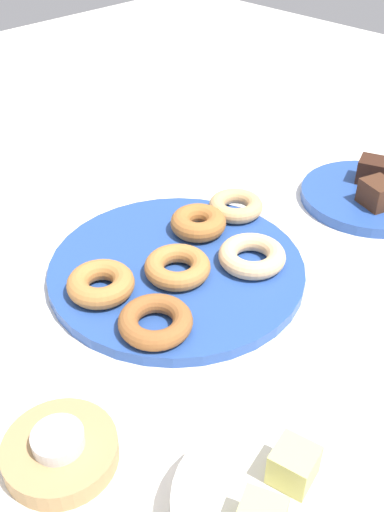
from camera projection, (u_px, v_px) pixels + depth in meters
name	position (u px, v px, depth m)	size (l,w,h in m)	color
ground_plane	(177.00, 273.00, 0.81)	(2.40, 2.40, 0.00)	white
donut_plate	(177.00, 269.00, 0.81)	(0.35, 0.35, 0.02)	#284C9E
donut_0	(252.00, 256.00, 0.80)	(0.09, 0.09, 0.03)	#EABC84
donut_1	(155.00, 321.00, 0.70)	(0.09, 0.09, 0.02)	#995B2D
donut_2	(198.00, 223.00, 0.86)	(0.08, 0.08, 0.03)	#AD6B33
donut_3	(177.00, 267.00, 0.78)	(0.09, 0.09, 0.03)	#BC7A3D
donut_4	(101.00, 284.00, 0.75)	(0.09, 0.09, 0.03)	#BC7A3D
donut_5	(236.00, 206.00, 0.90)	(0.08, 0.08, 0.02)	tan
cake_plate	(368.00, 196.00, 0.96)	(0.22, 0.22, 0.02)	#284C9E
brownie_near	(374.00, 171.00, 0.97)	(0.04, 0.05, 0.04)	#381E14
brownie_far	(378.00, 193.00, 0.91)	(0.04, 0.05, 0.04)	#472819
candle_holder	(61.00, 452.00, 0.57)	(0.11, 0.11, 0.02)	tan
tealight	(58.00, 440.00, 0.56)	(0.05, 0.05, 0.01)	silver
melon_chunk_left	(294.00, 465.00, 0.50)	(0.04, 0.04, 0.04)	#DBD67A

